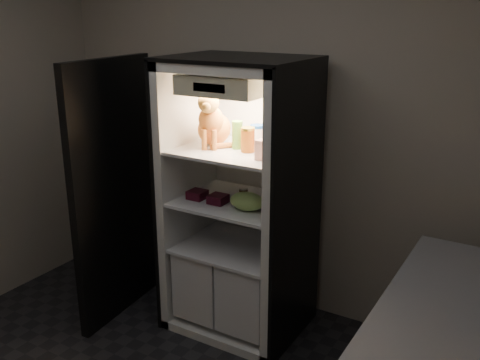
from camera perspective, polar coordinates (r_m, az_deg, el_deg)
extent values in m
plane|color=#AEA391|center=(3.84, 3.31, 5.70)|extent=(3.60, 0.00, 3.60)
cube|color=white|center=(3.84, 2.30, -0.86)|extent=(0.85, 0.06, 1.85)
cube|color=white|center=(3.79, -5.29, -1.20)|extent=(0.06, 0.70, 1.85)
cube|color=white|center=(3.41, 5.54, -3.42)|extent=(0.06, 0.70, 1.85)
cube|color=white|center=(3.38, -0.18, 12.14)|extent=(0.85, 0.70, 0.06)
cube|color=white|center=(3.98, -0.15, -14.46)|extent=(0.85, 0.70, 0.06)
cube|color=black|center=(3.81, -5.80, -1.09)|extent=(0.02, 0.72, 1.87)
cube|color=black|center=(3.39, 6.18, -3.55)|extent=(0.02, 0.72, 1.87)
cube|color=black|center=(3.38, -0.18, 12.85)|extent=(0.90, 0.72, 0.02)
cube|color=white|center=(3.45, -0.43, 3.14)|extent=(0.73, 0.62, 0.02)
cube|color=white|center=(3.56, -0.42, -2.33)|extent=(0.73, 0.62, 0.02)
cube|color=white|center=(3.88, -2.64, -9.94)|extent=(0.34, 0.58, 0.48)
cube|color=white|center=(3.72, 1.96, -11.23)|extent=(0.34, 0.58, 0.48)
cube|color=white|center=(3.68, -0.40, -7.15)|extent=(0.73, 0.62, 0.02)
cube|color=beige|center=(3.19, -2.44, 9.98)|extent=(0.52, 0.18, 0.12)
cube|color=black|center=(3.12, -3.31, 9.79)|extent=(0.22, 0.01, 0.05)
cube|color=black|center=(3.87, -13.15, -1.22)|extent=(0.14, 0.87, 1.85)
cube|color=white|center=(3.97, -13.43, -6.57)|extent=(0.12, 0.64, 0.12)
cube|color=white|center=(3.79, -13.96, 0.34)|extent=(0.12, 0.64, 0.12)
ellipsoid|color=#D1641A|center=(3.57, -2.76, 5.46)|extent=(0.28, 0.31, 0.21)
ellipsoid|color=#D1641A|center=(3.46, -3.12, 6.43)|extent=(0.21, 0.20, 0.18)
sphere|color=#BE7A25|center=(3.37, -3.39, 8.25)|extent=(0.18, 0.18, 0.13)
sphere|color=#BE7A25|center=(3.32, -3.59, 7.83)|extent=(0.07, 0.07, 0.06)
cone|color=#BE7A25|center=(3.38, -4.05, 9.39)|extent=(0.07, 0.07, 0.06)
cone|color=#BE7A25|center=(3.36, -2.68, 9.37)|extent=(0.07, 0.07, 0.06)
cylinder|color=#D1641A|center=(3.43, -3.85, 4.30)|extent=(0.03, 0.03, 0.13)
cylinder|color=#D1641A|center=(3.41, -2.78, 4.27)|extent=(0.03, 0.03, 0.13)
cylinder|color=#D1641A|center=(3.48, -1.23, 3.75)|extent=(0.19, 0.20, 0.03)
cylinder|color=green|center=(3.45, -0.29, 4.71)|extent=(0.07, 0.07, 0.17)
cylinder|color=green|center=(3.43, -0.30, 6.19)|extent=(0.07, 0.07, 0.01)
cylinder|color=white|center=(3.55, 1.88, 4.67)|extent=(0.10, 0.10, 0.12)
cylinder|color=#174CA3|center=(3.53, 1.89, 5.74)|extent=(0.10, 0.10, 0.02)
cylinder|color=maroon|center=(3.37, 0.83, 4.19)|extent=(0.09, 0.09, 0.14)
cylinder|color=gold|center=(3.35, 0.84, 5.50)|extent=(0.09, 0.09, 0.02)
cylinder|color=maroon|center=(3.36, 3.89, 4.48)|extent=(0.11, 0.11, 0.18)
cylinder|color=white|center=(3.34, 3.92, 6.12)|extent=(0.12, 0.12, 0.02)
cube|color=white|center=(3.19, 2.41, 3.23)|extent=(0.07, 0.07, 0.12)
cylinder|color=black|center=(3.54, 3.05, -1.36)|extent=(0.06, 0.06, 0.11)
cylinder|color=#B2B2B2|center=(3.52, 3.06, -0.49)|extent=(0.06, 0.06, 0.00)
cylinder|color=black|center=(3.46, 3.98, -1.70)|extent=(0.07, 0.07, 0.12)
cylinder|color=#B2B2B2|center=(3.44, 4.00, -0.71)|extent=(0.07, 0.07, 0.00)
cylinder|color=black|center=(3.39, 2.98, -2.01)|extent=(0.07, 0.07, 0.13)
cylinder|color=#B2B2B2|center=(3.37, 3.00, -0.92)|extent=(0.07, 0.07, 0.00)
cylinder|color=#503717|center=(3.55, 0.36, -1.55)|extent=(0.06, 0.06, 0.07)
cylinder|color=#B2B2B2|center=(3.54, 0.36, -0.94)|extent=(0.06, 0.06, 0.01)
ellipsoid|color=#83B052|center=(3.37, 0.76, -2.28)|extent=(0.23, 0.17, 0.11)
cube|color=#440B1C|center=(3.59, -4.58, -1.56)|extent=(0.11, 0.11, 0.06)
cube|color=#440B1C|center=(3.50, -2.37, -2.04)|extent=(0.11, 0.11, 0.06)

